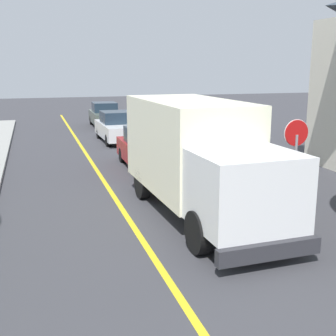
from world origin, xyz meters
The scene contains 6 objects.
centre_line_yellow centered at (0.00, 10.00, 0.00)m, with size 0.16×56.00×0.01m, color gold.
box_truck centered at (1.98, 10.08, 1.77)m, with size 2.68×7.27×3.20m.
parked_car_near centered at (2.09, 16.20, 0.79)m, with size 1.84×4.41×1.67m.
parked_car_mid centered at (2.12, 23.10, 0.79)m, with size 1.90×4.44×1.67m.
parked_car_far centered at (2.47, 29.48, 0.79)m, with size 1.87×4.43×1.67m.
stop_sign centered at (4.94, 9.81, 1.86)m, with size 0.80×0.10×2.65m.
Camera 1 is at (-2.37, -1.31, 4.16)m, focal length 47.49 mm.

